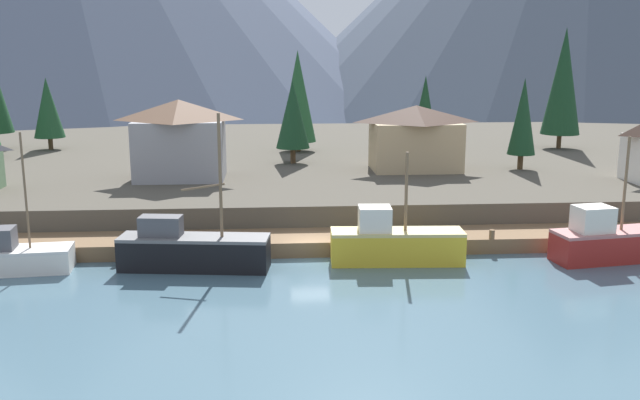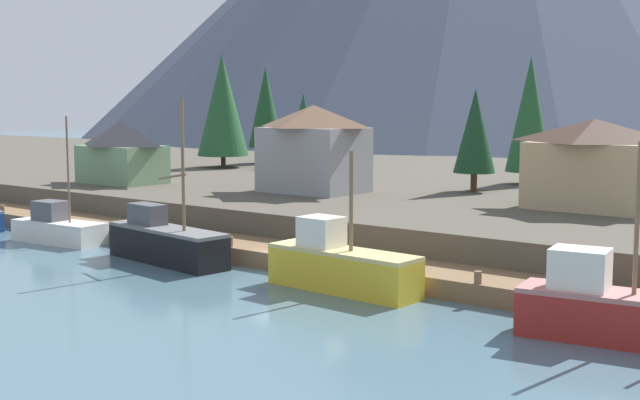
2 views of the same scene
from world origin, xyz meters
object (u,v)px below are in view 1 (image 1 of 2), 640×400
house_grey (180,139)px  conifer_back_left (298,96)px  fishing_boat_white (10,257)px  conifer_centre (523,117)px  fishing_boat_yellow (394,243)px  fishing_boat_black (192,250)px  fishing_boat_red (609,241)px  house_tan (416,137)px  conifer_mid_right (563,81)px  conifer_far_left (425,104)px  conifer_near_right (48,108)px  conifer_mid_left (293,115)px

house_grey → conifer_back_left: (10.55, 15.66, 2.46)m
fishing_boat_white → conifer_centre: 43.86m
fishing_boat_yellow → house_grey: size_ratio=1.09×
fishing_boat_black → fishing_boat_red: (26.29, -0.11, 0.08)m
house_tan → fishing_boat_black: bearing=-131.4°
house_grey → conifer_mid_right: (39.47, 15.85, 3.93)m
conifer_mid_right → conifer_far_left: size_ratio=1.64×
house_grey → conifer_near_right: (-16.48, 19.00, 1.14)m
fishing_boat_red → conifer_near_right: bearing=132.6°
fishing_boat_yellow → conifer_centre: 25.53m
fishing_boat_white → conifer_mid_left: (17.93, 24.89, 6.20)m
fishing_boat_black → conifer_far_left: (22.01, 35.12, 6.17)m
conifer_back_left → conifer_far_left: 14.33m
fishing_boat_black → conifer_centre: 34.71m
house_tan → conifer_back_left: size_ratio=0.77×
fishing_boat_black → conifer_back_left: conifer_back_left is taller
fishing_boat_red → house_tan: house_tan is taller
conifer_centre → conifer_far_left: conifer_centre is taller
house_grey → conifer_centre: (30.35, 2.64, 1.39)m
fishing_boat_black → conifer_near_right: conifer_near_right is taller
fishing_boat_white → conifer_far_left: (32.91, 34.98, 6.42)m
fishing_boat_red → house_grey: house_grey is taller
house_grey → conifer_mid_left: conifer_mid_left is taller
house_tan → conifer_near_right: size_ratio=1.05×
conifer_mid_right → conifer_back_left: bearing=-179.6°
fishing_boat_yellow → conifer_mid_left: (-5.54, 24.66, 5.88)m
conifer_mid_right → conifer_back_left: size_ratio=1.23×
conifer_mid_left → fishing_boat_black: bearing=-105.7°
conifer_mid_right → conifer_centre: conifer_mid_right is taller
conifer_back_left → conifer_centre: 23.71m
fishing_boat_white → conifer_mid_left: bearing=48.8°
fishing_boat_yellow → conifer_near_right: (-31.75, 36.08, 5.75)m
house_tan → house_grey: house_grey is taller
fishing_boat_white → conifer_back_left: (18.75, 32.96, 7.39)m
fishing_boat_red → conifer_mid_right: bearing=64.0°
conifer_back_left → conifer_centre: (19.79, -13.02, -1.07)m
fishing_boat_red → conifer_mid_left: 32.21m
fishing_boat_black → fishing_boat_yellow: 12.58m
fishing_boat_red → fishing_boat_yellow: bearing=169.4°
fishing_boat_yellow → fishing_boat_red: (13.71, -0.48, 0.00)m
fishing_boat_black → conifer_back_left: size_ratio=0.90×
fishing_boat_yellow → conifer_centre: (15.08, 19.72, 6.00)m
conifer_near_right → conifer_centre: conifer_centre is taller
conifer_near_right → conifer_back_left: (27.03, -3.34, 1.32)m
conifer_back_left → conifer_far_left: conifer_back_left is taller
conifer_near_right → house_grey: bearing=-49.1°
conifer_mid_left → conifer_centre: 21.20m
fishing_boat_yellow → conifer_far_left: 36.52m
conifer_mid_left → conifer_centre: conifer_centre is taller
conifer_back_left → house_tan: bearing=-51.6°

